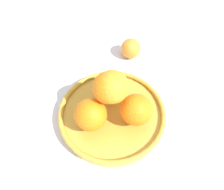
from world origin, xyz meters
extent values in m
plane|color=silver|center=(0.00, 0.00, 0.00)|extent=(4.00, 4.00, 0.00)
cylinder|color=gold|center=(0.00, 0.00, 0.01)|extent=(0.28, 0.28, 0.02)
torus|color=gold|center=(0.00, 0.00, 0.03)|extent=(0.29, 0.29, 0.01)
sphere|color=orange|center=(0.06, -0.03, 0.07)|extent=(0.08, 0.08, 0.08)
sphere|color=orange|center=(0.00, 0.06, 0.07)|extent=(0.07, 0.07, 0.07)
sphere|color=orange|center=(-0.06, -0.03, 0.08)|extent=(0.08, 0.08, 0.08)
sphere|color=orange|center=(0.00, 0.00, 0.14)|extent=(0.08, 0.08, 0.08)
sphere|color=orange|center=(-0.01, 0.00, 0.14)|extent=(0.08, 0.08, 0.08)
sphere|color=orange|center=(0.09, 0.23, 0.03)|extent=(0.07, 0.07, 0.07)
camera|label=1|loc=(-0.03, -0.30, 0.53)|focal=35.00mm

